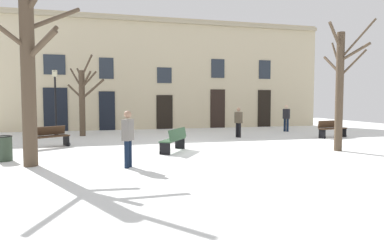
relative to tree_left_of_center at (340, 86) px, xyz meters
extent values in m
plane|color=white|center=(-4.87, 1.92, -2.48)|extent=(35.95, 35.95, 0.00)
cube|color=beige|center=(-4.87, 11.10, 1.21)|extent=(22.47, 0.40, 7.39)
cube|color=tan|center=(-4.87, 10.85, 4.66)|extent=(22.47, 0.30, 0.24)
cube|color=black|center=(-11.78, 10.88, -1.13)|extent=(1.40, 0.08, 2.70)
cube|color=#262D38|center=(-11.78, 10.88, 1.63)|extent=(1.26, 0.06, 1.22)
cube|color=black|center=(-8.70, 10.88, -1.24)|extent=(0.99, 0.08, 2.48)
cube|color=#262D38|center=(-8.70, 10.88, 1.47)|extent=(0.89, 0.06, 1.33)
cube|color=black|center=(-4.98, 10.88, -1.35)|extent=(1.08, 0.08, 2.26)
cube|color=#262D38|center=(-4.98, 10.88, 1.10)|extent=(0.97, 0.06, 1.03)
cube|color=black|center=(-1.24, 10.88, -1.15)|extent=(1.05, 0.08, 2.67)
cube|color=#262D38|center=(-1.24, 10.88, 1.63)|extent=(0.95, 0.06, 1.28)
cube|color=black|center=(2.30, 10.88, -1.16)|extent=(0.99, 0.08, 2.65)
cube|color=#262D38|center=(2.30, 10.88, 1.63)|extent=(0.89, 0.06, 1.32)
cylinder|color=#4C3D2D|center=(-0.01, 0.01, -0.23)|extent=(0.29, 0.29, 4.50)
cylinder|color=#4C3D2D|center=(0.22, -0.47, 1.21)|extent=(0.57, 1.04, 0.62)
cylinder|color=#4C3D2D|center=(-0.44, -0.23, 1.81)|extent=(0.97, 0.61, 0.92)
cylinder|color=#4C3D2D|center=(0.32, -0.46, 1.68)|extent=(0.76, 1.04, 1.38)
cylinder|color=#4C3D2D|center=(0.09, 0.39, 1.18)|extent=(0.29, 0.83, 1.16)
cylinder|color=#4C3D2D|center=(0.04, 0.55, 0.85)|extent=(0.20, 1.14, 0.82)
cylinder|color=#4C3D2D|center=(0.36, -0.22, 0.84)|extent=(0.83, 0.56, 1.03)
cylinder|color=#4C3D2D|center=(-10.79, -0.27, 0.08)|extent=(0.40, 0.40, 5.13)
cylinder|color=#4C3D2D|center=(-10.35, -0.57, 1.03)|extent=(1.03, 0.77, 0.86)
cylinder|color=#4C3D2D|center=(-10.46, 0.23, 1.25)|extent=(0.84, 1.17, 1.23)
cylinder|color=#4C3D2D|center=(-10.11, 0.19, 1.96)|extent=(1.48, 1.08, 1.01)
cylinder|color=#4C3D2D|center=(-9.96, 7.79, -0.72)|extent=(0.31, 0.31, 3.53)
cylinder|color=#4C3D2D|center=(-9.67, 7.40, 1.23)|extent=(0.71, 0.91, 1.17)
cylinder|color=#4C3D2D|center=(-10.27, 8.12, 0.63)|extent=(0.73, 0.77, 1.14)
cylinder|color=#4C3D2D|center=(-9.39, 7.39, 0.02)|extent=(1.27, 0.94, 1.09)
cylinder|color=#4C3D2D|center=(-9.72, 7.62, 0.55)|extent=(0.62, 0.48, 0.92)
cylinder|color=#4C3D2D|center=(-10.11, 8.22, 0.91)|extent=(0.39, 0.94, 0.66)
cylinder|color=#4C3D2D|center=(-9.58, 7.47, 0.52)|extent=(0.89, 0.75, 0.91)
cylinder|color=#4C3D2D|center=(-10.32, 7.90, -0.08)|extent=(0.81, 0.34, 0.79)
cylinder|color=black|center=(-11.45, 8.77, -0.87)|extent=(0.10, 0.10, 3.23)
cylinder|color=black|center=(-11.45, 8.77, -2.38)|extent=(0.22, 0.22, 0.20)
cube|color=beige|center=(-11.45, 8.77, 0.93)|extent=(0.24, 0.24, 0.36)
cone|color=black|center=(-11.45, 8.77, 1.11)|extent=(0.30, 0.30, 0.14)
cylinder|color=#2D3D2D|center=(-11.79, 0.78, -2.09)|extent=(0.47, 0.47, 0.78)
torus|color=black|center=(-11.79, 0.78, -1.69)|extent=(0.50, 0.50, 0.04)
cube|color=#3D2819|center=(-10.98, 3.50, -2.02)|extent=(1.68, 1.38, 0.05)
cube|color=#3D2819|center=(-11.11, 3.68, -1.80)|extent=(1.47, 1.09, 0.36)
cube|color=black|center=(-11.63, 3.04, -2.25)|extent=(0.30, 0.38, 0.46)
torus|color=black|center=(-11.52, 2.89, -2.40)|extent=(0.16, 0.12, 0.17)
cube|color=black|center=(-10.33, 3.96, -2.25)|extent=(0.30, 0.38, 0.46)
torus|color=black|center=(-10.22, 3.80, -2.40)|extent=(0.16, 0.12, 0.17)
cube|color=#3D2819|center=(2.65, 3.79, -2.00)|extent=(1.72, 0.79, 0.05)
cube|color=#3D2819|center=(2.60, 3.98, -1.78)|extent=(1.65, 0.46, 0.36)
cube|color=black|center=(1.89, 3.62, -2.24)|extent=(0.15, 0.38, 0.48)
torus|color=black|center=(1.93, 3.46, -2.40)|extent=(0.17, 0.07, 0.17)
cube|color=black|center=(3.40, 3.97, -2.24)|extent=(0.15, 0.38, 0.48)
torus|color=black|center=(3.44, 3.81, -2.40)|extent=(0.17, 0.07, 0.17)
cube|color=#2D4C33|center=(-6.20, 1.38, -2.03)|extent=(1.25, 1.61, 0.05)
cube|color=#2D4C33|center=(-6.03, 1.27, -1.80)|extent=(0.97, 1.43, 0.39)
cube|color=black|center=(-5.80, 2.01, -2.26)|extent=(0.37, 0.27, 0.45)
torus|color=black|center=(-5.94, 2.10, -2.40)|extent=(0.12, 0.16, 0.17)
cube|color=black|center=(-6.61, 0.74, -2.26)|extent=(0.37, 0.27, 0.45)
torus|color=black|center=(-6.76, 0.83, -2.40)|extent=(0.12, 0.16, 0.17)
cylinder|color=black|center=(1.94, 7.36, -2.09)|extent=(0.14, 0.14, 0.79)
cylinder|color=black|center=(2.05, 7.22, -2.09)|extent=(0.14, 0.14, 0.79)
cube|color=black|center=(2.00, 7.29, -1.39)|extent=(0.40, 0.44, 0.61)
sphere|color=beige|center=(2.00, 7.29, -0.95)|extent=(0.22, 0.22, 0.22)
cylinder|color=black|center=(-7.96, -1.11, -2.08)|extent=(0.14, 0.14, 0.79)
cylinder|color=black|center=(-8.04, -1.27, -2.08)|extent=(0.14, 0.14, 0.79)
cube|color=slate|center=(-8.00, -1.19, -1.38)|extent=(0.37, 0.44, 0.61)
sphere|color=#9E755B|center=(-8.00, -1.19, -0.94)|extent=(0.22, 0.22, 0.22)
cylinder|color=black|center=(-2.00, 5.00, -2.11)|extent=(0.14, 0.14, 0.75)
cylinder|color=black|center=(-2.08, 5.17, -2.11)|extent=(0.14, 0.14, 0.75)
cube|color=#4C4233|center=(-2.04, 5.09, -1.45)|extent=(0.36, 0.44, 0.58)
sphere|color=#9E755B|center=(-2.04, 5.09, -1.03)|extent=(0.21, 0.21, 0.21)
camera|label=1|loc=(-8.46, -10.68, -0.51)|focal=30.49mm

